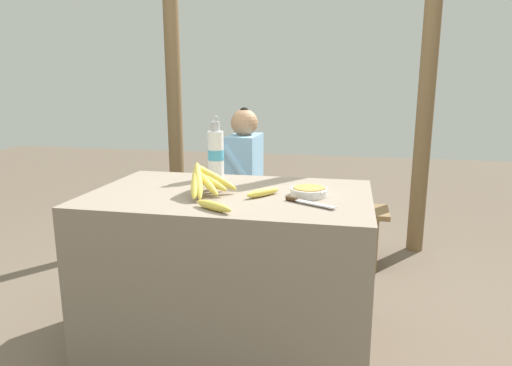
# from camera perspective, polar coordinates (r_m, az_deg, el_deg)

# --- Properties ---
(ground_plane) EXTENTS (12.00, 12.00, 0.00)m
(ground_plane) POSITION_cam_1_polar(r_m,az_deg,el_deg) (2.46, -3.04, -19.01)
(ground_plane) COLOR brown
(market_counter) EXTENTS (1.31, 0.82, 0.77)m
(market_counter) POSITION_cam_1_polar(r_m,az_deg,el_deg) (2.28, -3.15, -10.69)
(market_counter) COLOR gray
(market_counter) RESTS_ON ground_plane
(banana_bunch_ripe) EXTENTS (0.23, 0.36, 0.16)m
(banana_bunch_ripe) POSITION_cam_1_polar(r_m,az_deg,el_deg) (2.11, -6.33, 0.55)
(banana_bunch_ripe) COLOR #4C381E
(banana_bunch_ripe) RESTS_ON market_counter
(serving_bowl) EXTENTS (0.17, 0.17, 0.04)m
(serving_bowl) POSITION_cam_1_polar(r_m,az_deg,el_deg) (2.10, 6.64, -1.01)
(serving_bowl) COLOR white
(serving_bowl) RESTS_ON market_counter
(water_bottle) EXTENTS (0.09, 0.09, 0.34)m
(water_bottle) POSITION_cam_1_polar(r_m,az_deg,el_deg) (2.46, -5.04, 3.70)
(water_bottle) COLOR white
(water_bottle) RESTS_ON market_counter
(loose_banana_front) EXTENTS (0.20, 0.14, 0.04)m
(loose_banana_front) POSITION_cam_1_polar(r_m,az_deg,el_deg) (1.86, -5.33, -2.87)
(loose_banana_front) COLOR #E0C64C
(loose_banana_front) RESTS_ON market_counter
(loose_banana_side) EXTENTS (0.15, 0.18, 0.04)m
(loose_banana_side) POSITION_cam_1_polar(r_m,az_deg,el_deg) (2.08, 0.88, -1.17)
(loose_banana_side) COLOR #E0C64C
(loose_banana_side) RESTS_ON market_counter
(knife) EXTENTS (0.23, 0.14, 0.02)m
(knife) POSITION_cam_1_polar(r_m,az_deg,el_deg) (1.96, 5.92, -2.30)
(knife) COLOR #BCBCC1
(knife) RESTS_ON market_counter
(wooden_bench) EXTENTS (1.46, 0.32, 0.41)m
(wooden_bench) POSITION_cam_1_polar(r_m,az_deg,el_deg) (3.33, 3.56, -3.87)
(wooden_bench) COLOR brown
(wooden_bench) RESTS_ON ground_plane
(seated_vendor) EXTENTS (0.41, 0.39, 1.11)m
(seated_vendor) POSITION_cam_1_polar(r_m,az_deg,el_deg) (3.29, -2.17, 1.19)
(seated_vendor) COLOR #232328
(seated_vendor) RESTS_ON ground_plane
(banana_bunch_green) EXTENTS (0.18, 0.32, 0.14)m
(banana_bunch_green) POSITION_cam_1_polar(r_m,az_deg,el_deg) (3.26, 11.31, -1.99)
(banana_bunch_green) COLOR #4C381E
(banana_bunch_green) RESTS_ON wooden_bench
(support_post_near) EXTENTS (0.12, 0.12, 2.55)m
(support_post_near) POSITION_cam_1_polar(r_m,az_deg,el_deg) (3.82, -10.28, 12.26)
(support_post_near) COLOR brown
(support_post_near) RESTS_ON ground_plane
(support_post_far) EXTENTS (0.12, 0.12, 2.55)m
(support_post_far) POSITION_cam_1_polar(r_m,az_deg,el_deg) (3.59, 20.63, 11.66)
(support_post_far) COLOR brown
(support_post_far) RESTS_ON ground_plane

